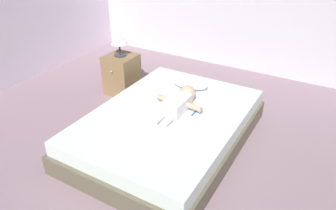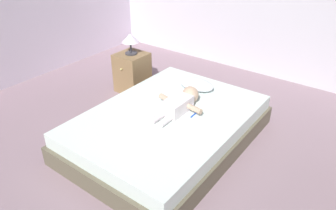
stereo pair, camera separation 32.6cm
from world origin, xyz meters
TOP-DOWN VIEW (x-y plane):
  - ground_plane at (0.00, 0.00)m, footprint 8.00×8.00m
  - bed at (-0.29, 0.63)m, footprint 1.49×2.09m
  - pillow at (-0.37, 1.29)m, footprint 0.44×0.27m
  - baby at (-0.25, 0.79)m, footprint 0.55×0.69m
  - toothbrush at (-0.06, 0.78)m, footprint 0.02×0.15m
  - nightstand at (-1.43, 1.32)m, footprint 0.39×0.42m
  - lamp at (-1.43, 1.32)m, footprint 0.23×0.23m

SIDE VIEW (x-z plane):
  - ground_plane at x=0.00m, z-range 0.00..0.00m
  - bed at x=-0.29m, z-range 0.00..0.35m
  - nightstand at x=-1.43m, z-range 0.00..0.54m
  - toothbrush at x=-0.06m, z-range 0.35..0.38m
  - pillow at x=-0.37m, z-range 0.36..0.47m
  - baby at x=-0.25m, z-range 0.34..0.53m
  - lamp at x=-1.43m, z-range 0.61..0.89m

